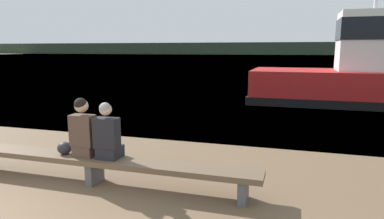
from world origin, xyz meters
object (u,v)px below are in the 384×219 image
object	(u,v)px
person_right	(107,135)
shopping_bag	(64,148)
bench_main	(94,162)
person_left	(83,130)
tugboat_red	(369,76)

from	to	relation	value
person_right	shopping_bag	xyz separation A→B (m)	(-0.85, 0.00, -0.30)
bench_main	person_left	xyz separation A→B (m)	(-0.18, 0.00, 0.54)
person_left	person_right	xyz separation A→B (m)	(0.45, 0.00, -0.05)
person_left	tugboat_red	bearing A→B (deg)	59.60
person_left	shopping_bag	size ratio (longest dim) A/B	4.03
shopping_bag	tugboat_red	size ratio (longest dim) A/B	0.03
person_left	person_right	distance (m)	0.45
bench_main	tugboat_red	bearing A→B (deg)	60.31
bench_main	tugboat_red	distance (m)	12.26
bench_main	person_right	size ratio (longest dim) A/B	5.93
tugboat_red	person_right	bearing A→B (deg)	151.81
person_right	tugboat_red	size ratio (longest dim) A/B	0.10
person_left	shopping_bag	xyz separation A→B (m)	(-0.41, 0.01, -0.35)
tugboat_red	shopping_bag	bearing A→B (deg)	148.37
person_left	shopping_bag	bearing A→B (deg)	179.17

